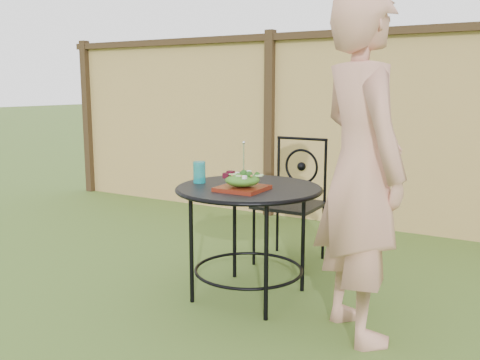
# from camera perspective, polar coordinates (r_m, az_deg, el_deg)

# --- Properties ---
(ground) EXTENTS (60.00, 60.00, 0.00)m
(ground) POSITION_cam_1_polar(r_m,az_deg,el_deg) (3.31, 6.16, -14.05)
(ground) COLOR #2C4A18
(ground) RESTS_ON ground
(fence) EXTENTS (8.00, 0.12, 1.90)m
(fence) POSITION_cam_1_polar(r_m,az_deg,el_deg) (5.12, 16.51, 5.14)
(fence) COLOR #DBBB6C
(fence) RESTS_ON ground
(patio_table) EXTENTS (0.92, 0.92, 0.72)m
(patio_table) POSITION_cam_1_polar(r_m,az_deg,el_deg) (3.37, 0.95, -3.02)
(patio_table) COLOR black
(patio_table) RESTS_ON ground
(patio_chair) EXTENTS (0.46, 0.46, 0.95)m
(patio_chair) POSITION_cam_1_polar(r_m,az_deg,el_deg) (4.13, 5.65, -1.80)
(patio_chair) COLOR black
(patio_chair) RESTS_ON ground
(diner) EXTENTS (0.78, 0.78, 1.83)m
(diner) POSITION_cam_1_polar(r_m,az_deg,el_deg) (2.88, 12.79, 1.19)
(diner) COLOR tan
(diner) RESTS_ON ground
(salad_plate) EXTENTS (0.27, 0.27, 0.02)m
(salad_plate) POSITION_cam_1_polar(r_m,az_deg,el_deg) (3.22, 0.25, -0.90)
(salad_plate) COLOR #50100B
(salad_plate) RESTS_ON patio_table
(salad) EXTENTS (0.21, 0.21, 0.08)m
(salad) POSITION_cam_1_polar(r_m,az_deg,el_deg) (3.21, 0.25, 0.02)
(salad) COLOR #235614
(salad) RESTS_ON salad_plate
(fork) EXTENTS (0.01, 0.01, 0.18)m
(fork) POSITION_cam_1_polar(r_m,az_deg,el_deg) (3.19, 0.41, 2.30)
(fork) COLOR silver
(fork) RESTS_ON salad
(drinking_glass) EXTENTS (0.08, 0.08, 0.14)m
(drinking_glass) POSITION_cam_1_polar(r_m,az_deg,el_deg) (3.47, -4.36, 0.83)
(drinking_glass) COLOR #0C848C
(drinking_glass) RESTS_ON patio_table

